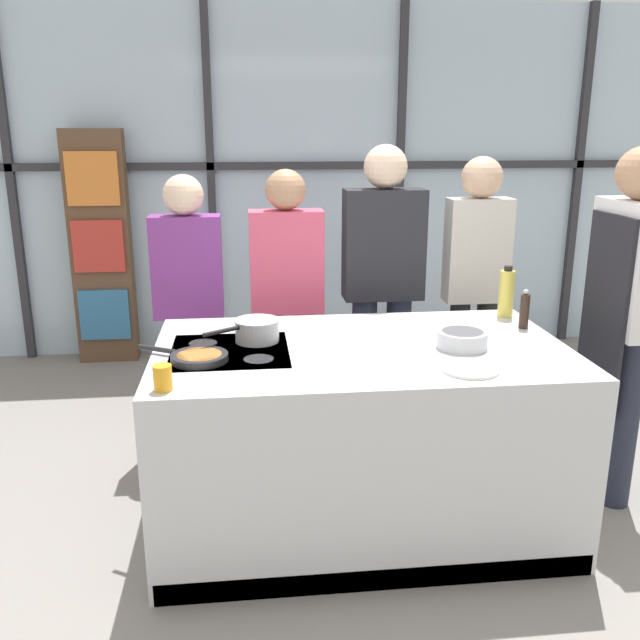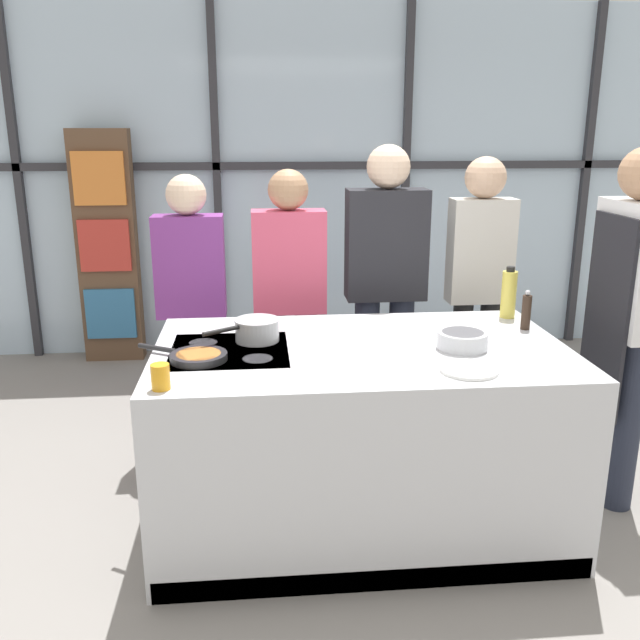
# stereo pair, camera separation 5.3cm
# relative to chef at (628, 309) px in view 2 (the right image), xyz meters

# --- Properties ---
(ground_plane) EXTENTS (18.00, 18.00, 0.00)m
(ground_plane) POSITION_rel_chef_xyz_m (-1.31, -0.10, -1.00)
(ground_plane) COLOR gray
(back_window_wall) EXTENTS (6.40, 0.10, 2.80)m
(back_window_wall) POSITION_rel_chef_xyz_m (-1.31, 2.63, 0.40)
(back_window_wall) COLOR silver
(back_window_wall) RESTS_ON ground_plane
(bookshelf) EXTENTS (0.46, 0.19, 1.83)m
(bookshelf) POSITION_rel_chef_xyz_m (-2.95, 2.45, -0.08)
(bookshelf) COLOR brown
(bookshelf) RESTS_ON ground_plane
(demo_island) EXTENTS (1.86, 1.09, 0.88)m
(demo_island) POSITION_rel_chef_xyz_m (-1.31, -0.10, -0.56)
(demo_island) COLOR silver
(demo_island) RESTS_ON ground_plane
(chef) EXTENTS (0.25, 0.45, 1.76)m
(chef) POSITION_rel_chef_xyz_m (0.00, 0.00, 0.00)
(chef) COLOR #232838
(chef) RESTS_ON ground_plane
(spectator_far_left) EXTENTS (0.39, 0.22, 1.59)m
(spectator_far_left) POSITION_rel_chef_xyz_m (-2.14, 0.81, -0.08)
(spectator_far_left) COLOR #47382D
(spectator_far_left) RESTS_ON ground_plane
(spectator_center_left) EXTENTS (0.42, 0.23, 1.62)m
(spectator_center_left) POSITION_rel_chef_xyz_m (-1.58, 0.81, -0.08)
(spectator_center_left) COLOR black
(spectator_center_left) RESTS_ON ground_plane
(spectator_center_right) EXTENTS (0.46, 0.24, 1.75)m
(spectator_center_right) POSITION_rel_chef_xyz_m (-1.03, 0.81, -0.01)
(spectator_center_right) COLOR #232838
(spectator_center_right) RESTS_ON ground_plane
(spectator_far_right) EXTENTS (0.37, 0.24, 1.68)m
(spectator_far_right) POSITION_rel_chef_xyz_m (-0.47, 0.81, -0.01)
(spectator_far_right) COLOR black
(spectator_far_right) RESTS_ON ground_plane
(frying_pan) EXTENTS (0.40, 0.29, 0.03)m
(frying_pan) POSITION_rel_chef_xyz_m (-2.03, -0.22, -0.10)
(frying_pan) COLOR #232326
(frying_pan) RESTS_ON demo_island
(saucepan) EXTENTS (0.35, 0.27, 0.10)m
(saucepan) POSITION_rel_chef_xyz_m (-1.78, 0.02, -0.06)
(saucepan) COLOR silver
(saucepan) RESTS_ON demo_island
(white_plate) EXTENTS (0.24, 0.24, 0.01)m
(white_plate) POSITION_rel_chef_xyz_m (-0.92, -0.46, -0.11)
(white_plate) COLOR white
(white_plate) RESTS_ON demo_island
(mixing_bowl) EXTENTS (0.23, 0.23, 0.08)m
(mixing_bowl) POSITION_rel_chef_xyz_m (-0.86, -0.17, -0.08)
(mixing_bowl) COLOR silver
(mixing_bowl) RESTS_ON demo_island
(oil_bottle) EXTENTS (0.08, 0.08, 0.27)m
(oil_bottle) POSITION_rel_chef_xyz_m (-0.47, 0.31, 0.01)
(oil_bottle) COLOR #E0CC4C
(oil_bottle) RESTS_ON demo_island
(pepper_grinder) EXTENTS (0.05, 0.05, 0.20)m
(pepper_grinder) POSITION_rel_chef_xyz_m (-0.46, 0.09, -0.03)
(pepper_grinder) COLOR #332319
(pepper_grinder) RESTS_ON demo_island
(juice_glass_near) EXTENTS (0.07, 0.07, 0.10)m
(juice_glass_near) POSITION_rel_chef_xyz_m (-2.14, -0.55, -0.07)
(juice_glass_near) COLOR orange
(juice_glass_near) RESTS_ON demo_island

